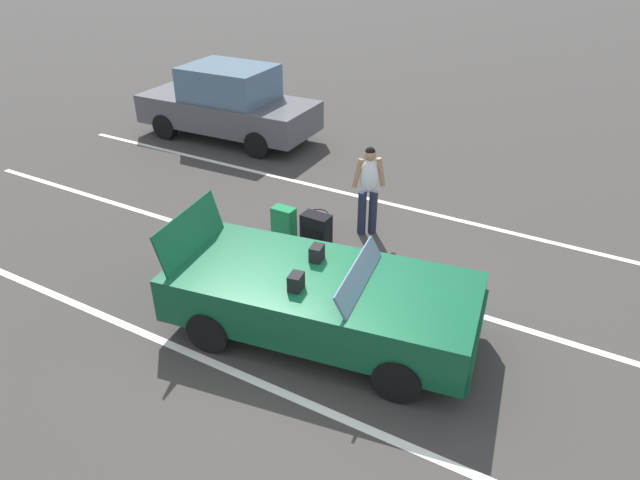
# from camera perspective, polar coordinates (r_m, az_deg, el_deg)

# --- Properties ---
(ground_plane) EXTENTS (80.00, 80.00, 0.00)m
(ground_plane) POSITION_cam_1_polar(r_m,az_deg,el_deg) (8.08, 0.13, -9.24)
(ground_plane) COLOR #383533
(lot_line_near) EXTENTS (18.00, 0.12, 0.01)m
(lot_line_near) POSITION_cam_1_polar(r_m,az_deg,el_deg) (7.31, -4.75, -14.54)
(lot_line_near) COLOR silver
(lot_line_near) RESTS_ON ground_plane
(lot_line_mid) EXTENTS (18.00, 0.12, 0.01)m
(lot_line_mid) POSITION_cam_1_polar(r_m,az_deg,el_deg) (9.14, 4.67, -4.09)
(lot_line_mid) COLOR silver
(lot_line_mid) RESTS_ON ground_plane
(lot_line_far) EXTENTS (18.00, 0.12, 0.01)m
(lot_line_far) POSITION_cam_1_polar(r_m,az_deg,el_deg) (11.32, 10.56, 2.70)
(lot_line_far) COLOR silver
(lot_line_far) RESTS_ON ground_plane
(convertible_car) EXTENTS (4.36, 2.38, 1.53)m
(convertible_car) POSITION_cam_1_polar(r_m,az_deg,el_deg) (7.66, 1.54, -6.15)
(convertible_car) COLOR #0F4C2D
(convertible_car) RESTS_ON ground_plane
(suitcase_large_black) EXTENTS (0.49, 0.31, 0.74)m
(suitcase_large_black) POSITION_cam_1_polar(r_m,az_deg,el_deg) (9.62, -0.40, 0.52)
(suitcase_large_black) COLOR black
(suitcase_large_black) RESTS_ON ground_plane
(suitcase_medium_bright) EXTENTS (0.40, 0.26, 0.62)m
(suitcase_medium_bright) POSITION_cam_1_polar(r_m,az_deg,el_deg) (10.11, -3.61, 1.64)
(suitcase_medium_bright) COLOR #19723F
(suitcase_medium_bright) RESTS_ON ground_plane
(duffel_bag) EXTENTS (0.39, 0.66, 0.34)m
(duffel_bag) POSITION_cam_1_polar(r_m,az_deg,el_deg) (10.45, -0.17, 1.79)
(duffel_bag) COLOR #991E8C
(duffel_bag) RESTS_ON ground_plane
(traveler_person) EXTENTS (0.54, 0.43, 1.65)m
(traveler_person) POSITION_cam_1_polar(r_m,az_deg,el_deg) (10.05, 4.86, 5.37)
(traveler_person) COLOR #1E2338
(traveler_person) RESTS_ON ground_plane
(parked_sedan_near) EXTENTS (4.56, 2.00, 1.82)m
(parked_sedan_near) POSITION_cam_1_polar(r_m,az_deg,el_deg) (14.88, -9.10, 13.28)
(parked_sedan_near) COLOR #4C4C51
(parked_sedan_near) RESTS_ON ground_plane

